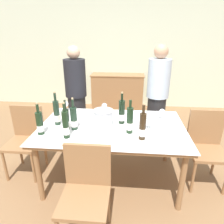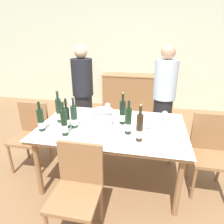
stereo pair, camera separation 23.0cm
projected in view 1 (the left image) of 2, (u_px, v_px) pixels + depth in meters
ground_plane at (112, 177)px, 2.65m from camera, size 12.00×12.00×0.00m
back_wall at (123, 50)px, 4.80m from camera, size 8.00×0.10×2.80m
sideboard_cabinet at (117, 92)px, 4.91m from camera, size 1.26×0.46×0.85m
dining_table at (112, 131)px, 2.39m from camera, size 1.71×1.08×0.75m
ice_bucket at (103, 118)px, 2.30m from camera, size 0.23×0.23×0.22m
wine_bottle_0 at (74, 119)px, 2.25m from camera, size 0.08×0.08×0.38m
wine_bottle_1 at (122, 113)px, 2.40m from camera, size 0.08×0.08×0.39m
wine_bottle_2 at (66, 120)px, 2.25m from camera, size 0.07×0.07×0.35m
wine_bottle_3 at (57, 113)px, 2.36m from camera, size 0.07×0.07×0.41m
wine_bottle_4 at (40, 124)px, 2.14m from camera, size 0.07×0.07×0.36m
wine_bottle_5 at (143, 127)px, 2.03m from camera, size 0.07×0.07×0.39m
wine_bottle_6 at (66, 125)px, 2.06m from camera, size 0.07×0.07×0.40m
wine_bottle_7 at (130, 121)px, 2.17m from camera, size 0.07×0.07×0.38m
wine_glass_0 at (149, 120)px, 2.26m from camera, size 0.09×0.09×0.16m
wine_glass_1 at (66, 104)px, 2.80m from camera, size 0.08×0.08×0.14m
wine_glass_2 at (104, 106)px, 2.70m from camera, size 0.07×0.07×0.15m
wine_glass_3 at (162, 112)px, 2.52m from camera, size 0.08×0.08×0.14m
chair_near_front at (86, 187)px, 1.75m from camera, size 0.42×0.42×0.88m
chair_right_end at (206, 143)px, 2.44m from camera, size 0.42×0.42×0.92m
chair_left_end at (26, 135)px, 2.63m from camera, size 0.42×0.42×0.90m
person_host at (76, 98)px, 3.20m from camera, size 0.33×0.33×1.61m
person_guest_left at (157, 100)px, 3.07m from camera, size 0.33×0.33×1.64m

